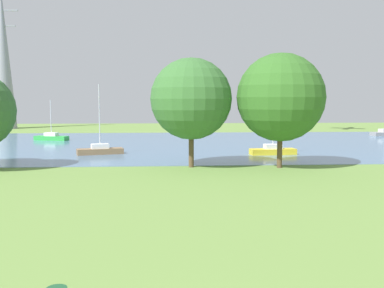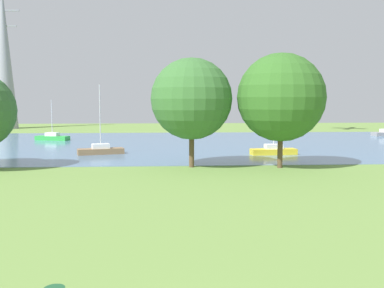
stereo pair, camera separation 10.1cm
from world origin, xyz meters
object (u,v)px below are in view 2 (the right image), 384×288
Objects in this scene: sailboat_green at (52,137)px; sailboat_yellow at (273,150)px; tree_west_near at (192,99)px; sailboat_brown at (101,150)px; tree_east_far at (281,97)px; electricity_pylon at (4,55)px.

sailboat_yellow is (27.53, -18.59, 0.01)m from sailboat_green.
sailboat_green is 0.62× the size of tree_west_near.
sailboat_brown reaches higher than sailboat_green.
electricity_pylon reaches higher than tree_east_far.
tree_east_far reaches higher than sailboat_green.
tree_east_far is at bearing -32.37° from sailboat_brown.
sailboat_yellow is at bearing -4.50° from sailboat_brown.
sailboat_green is 0.84× the size of sailboat_yellow.
sailboat_green is at bearing 124.37° from tree_west_near.
sailboat_yellow is 13.47m from tree_west_near.
sailboat_yellow is at bearing -46.74° from electricity_pylon.
sailboat_brown is 0.76× the size of tree_east_far.
sailboat_green is 34.51m from electricity_pylon.
electricity_pylon is (-34.07, 54.21, 8.72)m from tree_west_near.
electricity_pylon is (-24.96, 44.47, 14.09)m from sailboat_brown.
sailboat_green is at bearing 145.97° from sailboat_yellow.
tree_west_near is at bearing -46.88° from sailboat_brown.
sailboat_green is at bearing 133.07° from tree_east_far.
sailboat_yellow is at bearing 42.25° from tree_west_near.
sailboat_brown is 18.31m from sailboat_yellow.
tree_east_far reaches higher than sailboat_brown.
sailboat_brown is 20.42m from tree_east_far.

